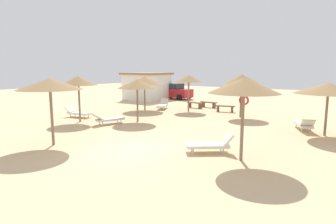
{
  "coord_description": "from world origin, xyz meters",
  "views": [
    {
      "loc": [
        7.68,
        -8.36,
        3.3
      ],
      "look_at": [
        0.0,
        3.0,
        1.2
      ],
      "focal_mm": 30.05,
      "sensor_mm": 36.0,
      "label": 1
    }
  ],
  "objects_px": {
    "parasol_3": "(244,86)",
    "lounger_4": "(304,124)",
    "parasol_1": "(145,80)",
    "parasol_5": "(189,79)",
    "lounger_2": "(108,119)",
    "bench_0": "(225,107)",
    "lounger_0": "(78,113)",
    "bench_2": "(195,104)",
    "parasol_2": "(137,84)",
    "parasol_6": "(242,79)",
    "parked_car": "(174,91)",
    "lounger_3": "(211,144)",
    "parasol_0": "(78,81)",
    "parasol_4": "(328,88)",
    "parasol_7": "(50,84)",
    "bench_1": "(209,103)",
    "beach_cabana": "(147,86)",
    "lounger_1": "(163,105)"
  },
  "relations": [
    {
      "from": "bench_1",
      "to": "parasol_6",
      "type": "bearing_deg",
      "value": -38.81
    },
    {
      "from": "parasol_5",
      "to": "parked_car",
      "type": "distance_m",
      "value": 9.4
    },
    {
      "from": "parasol_4",
      "to": "parked_car",
      "type": "bearing_deg",
      "value": 146.04
    },
    {
      "from": "parasol_3",
      "to": "lounger_4",
      "type": "xyz_separation_m",
      "value": [
        1.07,
        6.88,
        -2.4
      ]
    },
    {
      "from": "parasol_6",
      "to": "parasol_7",
      "type": "bearing_deg",
      "value": -110.03
    },
    {
      "from": "lounger_3",
      "to": "lounger_2",
      "type": "bearing_deg",
      "value": 166.44
    },
    {
      "from": "parasol_7",
      "to": "lounger_2",
      "type": "height_order",
      "value": "parasol_7"
    },
    {
      "from": "parasol_0",
      "to": "parasol_5",
      "type": "relative_size",
      "value": 1.01
    },
    {
      "from": "parasol_0",
      "to": "lounger_0",
      "type": "bearing_deg",
      "value": 146.2
    },
    {
      "from": "parked_car",
      "to": "parasol_0",
      "type": "bearing_deg",
      "value": -80.38
    },
    {
      "from": "parasol_2",
      "to": "parasol_6",
      "type": "distance_m",
      "value": 7.17
    },
    {
      "from": "parasol_3",
      "to": "parasol_1",
      "type": "bearing_deg",
      "value": 143.62
    },
    {
      "from": "parasol_0",
      "to": "parasol_4",
      "type": "bearing_deg",
      "value": 17.98
    },
    {
      "from": "lounger_1",
      "to": "beach_cabana",
      "type": "height_order",
      "value": "beach_cabana"
    },
    {
      "from": "bench_1",
      "to": "bench_2",
      "type": "height_order",
      "value": "same"
    },
    {
      "from": "parasol_1",
      "to": "lounger_3",
      "type": "xyz_separation_m",
      "value": [
        9.6,
        -7.79,
        -2.07
      ]
    },
    {
      "from": "parasol_6",
      "to": "beach_cabana",
      "type": "bearing_deg",
      "value": 156.8
    },
    {
      "from": "parasol_2",
      "to": "lounger_0",
      "type": "height_order",
      "value": "parasol_2"
    },
    {
      "from": "parasol_3",
      "to": "parasol_7",
      "type": "bearing_deg",
      "value": -161.22
    },
    {
      "from": "parasol_3",
      "to": "lounger_4",
      "type": "height_order",
      "value": "parasol_3"
    },
    {
      "from": "bench_0",
      "to": "parked_car",
      "type": "distance_m",
      "value": 10.44
    },
    {
      "from": "lounger_0",
      "to": "bench_2",
      "type": "xyz_separation_m",
      "value": [
        4.47,
        8.69,
        0.03
      ]
    },
    {
      "from": "lounger_2",
      "to": "lounger_3",
      "type": "xyz_separation_m",
      "value": [
        7.68,
        -1.85,
        0.01
      ]
    },
    {
      "from": "lounger_0",
      "to": "bench_0",
      "type": "height_order",
      "value": "lounger_0"
    },
    {
      "from": "parasol_6",
      "to": "bench_2",
      "type": "bearing_deg",
      "value": 154.67
    },
    {
      "from": "parasol_4",
      "to": "lounger_0",
      "type": "bearing_deg",
      "value": -167.33
    },
    {
      "from": "parasol_7",
      "to": "lounger_1",
      "type": "distance_m",
      "value": 12.46
    },
    {
      "from": "lounger_4",
      "to": "beach_cabana",
      "type": "xyz_separation_m",
      "value": [
        -16.8,
        7.58,
        1.15
      ]
    },
    {
      "from": "lounger_3",
      "to": "bench_0",
      "type": "relative_size",
      "value": 1.21
    },
    {
      "from": "parked_car",
      "to": "lounger_1",
      "type": "bearing_deg",
      "value": -63.95
    },
    {
      "from": "parasol_1",
      "to": "lounger_2",
      "type": "height_order",
      "value": "parasol_1"
    },
    {
      "from": "lounger_2",
      "to": "bench_0",
      "type": "relative_size",
      "value": 1.3
    },
    {
      "from": "parasol_6",
      "to": "lounger_1",
      "type": "relative_size",
      "value": 1.52
    },
    {
      "from": "bench_1",
      "to": "beach_cabana",
      "type": "height_order",
      "value": "beach_cabana"
    },
    {
      "from": "parasol_1",
      "to": "parasol_5",
      "type": "bearing_deg",
      "value": 25.95
    },
    {
      "from": "parasol_2",
      "to": "parked_car",
      "type": "xyz_separation_m",
      "value": [
        -5.48,
        12.81,
        -1.54
      ]
    },
    {
      "from": "parasol_3",
      "to": "parasol_7",
      "type": "relative_size",
      "value": 1.03
    },
    {
      "from": "parasol_3",
      "to": "bench_0",
      "type": "distance_m",
      "value": 12.14
    },
    {
      "from": "parasol_6",
      "to": "lounger_2",
      "type": "height_order",
      "value": "parasol_6"
    },
    {
      "from": "bench_1",
      "to": "parked_car",
      "type": "xyz_separation_m",
      "value": [
        -6.39,
        4.37,
        0.48
      ]
    },
    {
      "from": "parasol_5",
      "to": "lounger_2",
      "type": "xyz_separation_m",
      "value": [
        -1.28,
        -7.49,
        -2.25
      ]
    },
    {
      "from": "parasol_4",
      "to": "parasol_1",
      "type": "bearing_deg",
      "value": 171.24
    },
    {
      "from": "lounger_3",
      "to": "bench_1",
      "type": "xyz_separation_m",
      "value": [
        -5.94,
        12.06,
        0.02
      ]
    },
    {
      "from": "parasol_0",
      "to": "bench_2",
      "type": "distance_m",
      "value": 10.38
    },
    {
      "from": "parasol_0",
      "to": "parasol_7",
      "type": "relative_size",
      "value": 0.99
    },
    {
      "from": "parasol_6",
      "to": "parasol_7",
      "type": "distance_m",
      "value": 12.45
    },
    {
      "from": "parasol_0",
      "to": "lounger_3",
      "type": "height_order",
      "value": "parasol_0"
    },
    {
      "from": "parasol_7",
      "to": "lounger_0",
      "type": "height_order",
      "value": "parasol_7"
    },
    {
      "from": "lounger_0",
      "to": "bench_2",
      "type": "height_order",
      "value": "lounger_0"
    },
    {
      "from": "parasol_6",
      "to": "parked_car",
      "type": "xyz_separation_m",
      "value": [
        -10.38,
        7.58,
        -1.78
      ]
    }
  ]
}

